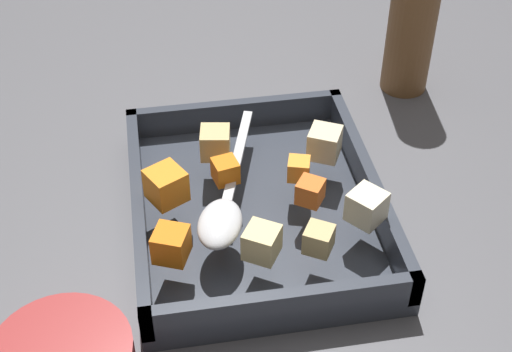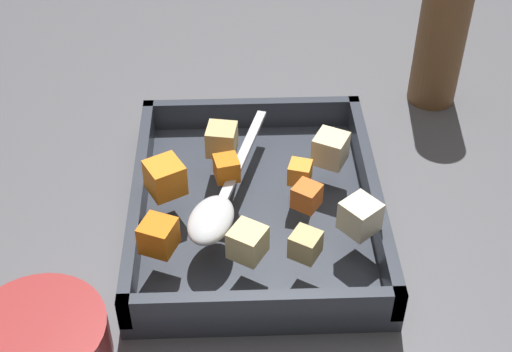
# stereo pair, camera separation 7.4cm
# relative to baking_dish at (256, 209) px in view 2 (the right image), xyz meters

# --- Properties ---
(ground_plane) EXTENTS (4.00, 4.00, 0.00)m
(ground_plane) POSITION_rel_baking_dish_xyz_m (-0.01, 0.01, -0.01)
(ground_plane) COLOR #4C4C51
(baking_dish) EXTENTS (0.31, 0.26, 0.05)m
(baking_dish) POSITION_rel_baking_dish_xyz_m (0.00, 0.00, 0.00)
(baking_dish) COLOR #333842
(baking_dish) RESTS_ON ground_plane
(carrot_chunk_heap_side) EXTENTS (0.04, 0.04, 0.03)m
(carrot_chunk_heap_side) POSITION_rel_baking_dish_xyz_m (0.09, -0.09, 0.05)
(carrot_chunk_heap_side) COLOR orange
(carrot_chunk_heap_side) RESTS_ON baking_dish
(carrot_chunk_center) EXTENTS (0.03, 0.03, 0.02)m
(carrot_chunk_center) POSITION_rel_baking_dish_xyz_m (-0.00, 0.04, 0.05)
(carrot_chunk_center) COLOR orange
(carrot_chunk_center) RESTS_ON baking_dish
(carrot_chunk_corner_sw) EXTENTS (0.03, 0.03, 0.02)m
(carrot_chunk_corner_sw) POSITION_rel_baking_dish_xyz_m (-0.01, -0.03, 0.05)
(carrot_chunk_corner_sw) COLOR orange
(carrot_chunk_corner_sw) RESTS_ON baking_dish
(carrot_chunk_far_right) EXTENTS (0.03, 0.03, 0.02)m
(carrot_chunk_far_right) POSITION_rel_baking_dish_xyz_m (0.03, 0.05, 0.05)
(carrot_chunk_far_right) COLOR orange
(carrot_chunk_far_right) RESTS_ON baking_dish
(carrot_chunk_mid_right) EXTENTS (0.05, 0.05, 0.03)m
(carrot_chunk_mid_right) POSITION_rel_baking_dish_xyz_m (0.01, -0.09, 0.05)
(carrot_chunk_mid_right) COLOR orange
(carrot_chunk_mid_right) RESTS_ON baking_dish
(potato_chunk_near_right) EXTENTS (0.04, 0.04, 0.03)m
(potato_chunk_near_right) POSITION_rel_baking_dish_xyz_m (-0.03, 0.08, 0.05)
(potato_chunk_near_right) COLOR beige
(potato_chunk_near_right) RESTS_ON baking_dish
(potato_chunk_near_left) EXTENTS (0.04, 0.04, 0.03)m
(potato_chunk_near_left) POSITION_rel_baking_dish_xyz_m (0.10, -0.01, 0.05)
(potato_chunk_near_left) COLOR #E0CC89
(potato_chunk_near_left) RESTS_ON baking_dish
(potato_chunk_front_center) EXTENTS (0.03, 0.03, 0.02)m
(potato_chunk_front_center) POSITION_rel_baking_dish_xyz_m (0.10, 0.04, 0.05)
(potato_chunk_front_center) COLOR tan
(potato_chunk_front_center) RESTS_ON baking_dish
(potato_chunk_corner_se) EXTENTS (0.04, 0.04, 0.03)m
(potato_chunk_corner_se) POSITION_rel_baking_dish_xyz_m (-0.05, -0.03, 0.05)
(potato_chunk_corner_se) COLOR tan
(potato_chunk_corner_se) RESTS_ON baking_dish
(potato_chunk_rim_edge) EXTENTS (0.04, 0.04, 0.03)m
(potato_chunk_rim_edge) POSITION_rel_baking_dish_xyz_m (0.07, 0.10, 0.05)
(potato_chunk_rim_edge) COLOR beige
(potato_chunk_rim_edge) RESTS_ON baking_dish
(serving_spoon) EXTENTS (0.22, 0.09, 0.02)m
(serving_spoon) POSITION_rel_baking_dish_xyz_m (0.05, -0.04, 0.04)
(serving_spoon) COLOR silver
(serving_spoon) RESTS_ON baking_dish
(pepper_mill) EXTENTS (0.06, 0.06, 0.26)m
(pepper_mill) POSITION_rel_baking_dish_xyz_m (-0.22, 0.24, 0.10)
(pepper_mill) COLOR brown
(pepper_mill) RESTS_ON ground_plane
(small_prep_bowl) EXTENTS (0.12, 0.12, 0.05)m
(small_prep_bowl) POSITION_rel_baking_dish_xyz_m (0.17, -0.19, 0.01)
(small_prep_bowl) COLOR maroon
(small_prep_bowl) RESTS_ON ground_plane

